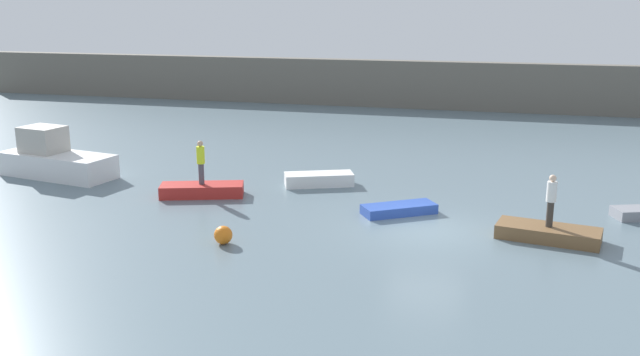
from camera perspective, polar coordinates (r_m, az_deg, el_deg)
name	(u,v)px	position (r m, az deg, el deg)	size (l,w,h in m)	color
ground_plane	(427,231)	(24.05, 8.69, -4.26)	(120.00, 120.00, 0.00)	slate
embankment_wall	(476,86)	(51.00, 12.59, 7.30)	(80.00, 1.20, 3.39)	#666056
motorboat	(55,160)	(33.06, -20.79, 1.41)	(5.53, 2.82, 2.19)	white
rowboat_red	(202,190)	(28.25, -9.59, -0.98)	(3.26, 1.14, 0.50)	red
rowboat_white	(319,179)	(29.46, -0.09, -0.11)	(2.86, 1.04, 0.53)	white
rowboat_blue	(399,209)	(25.75, 6.45, -2.53)	(2.70, 1.00, 0.35)	#2B4CAD
rowboat_brown	(548,233)	(24.00, 18.10, -4.30)	(3.24, 1.28, 0.46)	brown
person_hiviz_shirt	(201,160)	(27.95, -9.69, 1.44)	(0.32, 0.32, 1.75)	#4C4C56
person_white_shirt	(551,198)	(23.66, 18.32, -1.56)	(0.32, 0.32, 1.73)	#38332D
mooring_buoy	(223,235)	(22.64, -7.89, -4.62)	(0.60, 0.60, 0.60)	orange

